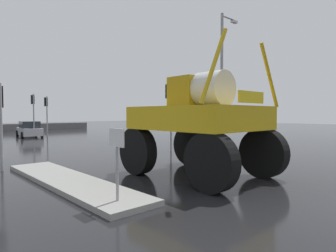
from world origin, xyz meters
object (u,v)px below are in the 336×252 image
lane_arrow_sign (117,151)px  streetlight_near_right (223,75)px  traffic_signal_near_right (169,101)px  sedan_ahead (29,130)px  traffic_signal_far_left (46,107)px  oversize_sprayer (199,123)px  traffic_signal_far_right (33,106)px

lane_arrow_sign → streetlight_near_right: (11.54, 5.49, 3.41)m
lane_arrow_sign → traffic_signal_near_right: (8.08, 6.85, 1.65)m
sedan_ahead → traffic_signal_near_right: 17.24m
traffic_signal_far_left → streetlight_near_right: bearing=-73.2°
oversize_sprayer → streetlight_near_right: bearing=-58.5°
traffic_signal_near_right → traffic_signal_far_right: bearing=100.5°
streetlight_near_right → traffic_signal_far_left: bearing=106.8°
sedan_ahead → oversize_sprayer: bearing=-176.5°
lane_arrow_sign → sedan_ahead: bearing=77.6°
traffic_signal_near_right → traffic_signal_far_left: size_ratio=1.05×
oversize_sprayer → sedan_ahead: 22.81m
lane_arrow_sign → streetlight_near_right: 13.22m
lane_arrow_sign → streetlight_near_right: size_ratio=0.20×
sedan_ahead → traffic_signal_far_right: 2.59m
lane_arrow_sign → traffic_signal_far_right: traffic_signal_far_right is taller
traffic_signal_far_right → streetlight_near_right: 18.19m
oversize_sprayer → traffic_signal_near_right: size_ratio=1.27×
traffic_signal_near_right → streetlight_near_right: streetlight_near_right is taller
traffic_signal_far_left → traffic_signal_far_right: traffic_signal_far_right is taller
sedan_ahead → streetlight_near_right: bearing=-154.4°
sedan_ahead → traffic_signal_near_right: traffic_signal_near_right is taller
lane_arrow_sign → streetlight_near_right: bearing=25.4°
traffic_signal_far_right → traffic_signal_near_right: bearing=-79.5°
sedan_ahead → streetlight_near_right: 19.69m
traffic_signal_far_left → streetlight_near_right: 17.82m
traffic_signal_far_right → sedan_ahead: bearing=89.2°
sedan_ahead → traffic_signal_far_left: traffic_signal_far_left is taller
oversize_sprayer → traffic_signal_far_left: size_ratio=1.33×
lane_arrow_sign → traffic_signal_far_left: bearing=74.0°
oversize_sprayer → traffic_signal_far_right: size_ratio=1.27×
traffic_signal_far_left → streetlight_near_right: (5.12, -16.96, 1.90)m
lane_arrow_sign → traffic_signal_far_left: 23.40m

